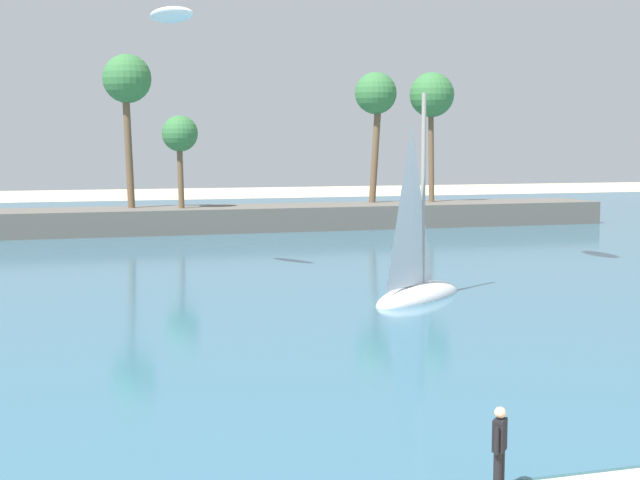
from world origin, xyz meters
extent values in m
cube|color=#386B84|center=(0.00, 54.91, 0.03)|extent=(220.00, 93.02, 0.06)
cube|color=#605B54|center=(0.00, 61.42, 0.90)|extent=(80.66, 6.00, 1.80)
cylinder|color=brown|center=(7.21, 60.78, 4.46)|extent=(0.54, 0.50, 5.34)
sphere|color=#38753D|center=(7.21, 60.78, 7.12)|extent=(2.57, 2.57, 2.57)
cylinder|color=brown|center=(22.88, 62.95, 6.06)|extent=(0.90, 0.91, 8.55)
sphere|color=#38753D|center=(22.88, 62.95, 10.32)|extent=(3.27, 3.27, 3.27)
cylinder|color=brown|center=(27.41, 62.46, 6.02)|extent=(0.61, 0.46, 8.45)
sphere|color=#38753D|center=(27.41, 62.46, 10.24)|extent=(3.52, 3.52, 3.52)
cylinder|color=brown|center=(3.73, 62.21, 6.40)|extent=(0.84, 0.80, 9.23)
sphere|color=#38753D|center=(3.73, 62.21, 11.01)|extent=(3.47, 3.47, 3.47)
cylinder|color=black|center=(4.38, 7.77, 0.43)|extent=(0.15, 0.15, 0.86)
cylinder|color=black|center=(4.53, 7.93, 0.43)|extent=(0.15, 0.15, 0.86)
cube|color=black|center=(4.46, 7.85, 1.15)|extent=(0.38, 0.39, 0.58)
sphere|color=beige|center=(4.46, 7.85, 1.56)|extent=(0.21, 0.21, 0.21)
cylinder|color=black|center=(4.30, 7.68, 1.11)|extent=(0.09, 0.09, 0.50)
cylinder|color=black|center=(4.61, 8.02, 1.11)|extent=(0.09, 0.09, 0.50)
ellipsoid|color=white|center=(11.80, 28.57, 0.06)|extent=(5.99, 5.35, 1.24)
cylinder|color=gray|center=(12.05, 28.77, 4.56)|extent=(0.19, 0.19, 7.75)
pyramid|color=silver|center=(11.23, 28.10, 3.97)|extent=(2.28, 1.90, 6.59)
ellipsoid|color=white|center=(3.26, 37.98, 12.35)|extent=(2.47, 3.43, 0.91)
camera|label=1|loc=(-3.61, -7.09, 6.35)|focal=53.46mm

